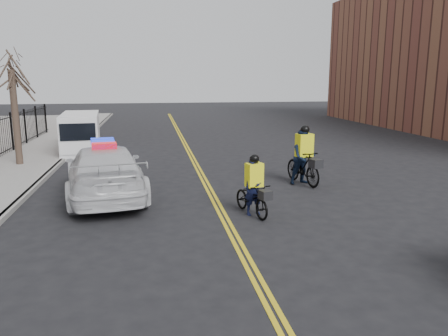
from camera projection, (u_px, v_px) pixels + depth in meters
name	position (u px, v px, depth m)	size (l,w,h in m)	color
ground	(235.00, 239.00, 10.52)	(120.00, 120.00, 0.00)	black
center_line_left	(197.00, 171.00, 18.24)	(0.10, 60.00, 0.01)	gold
center_line_right	(201.00, 170.00, 18.26)	(0.10, 60.00, 0.01)	gold
sidewalk	(8.00, 175.00, 17.03)	(3.00, 60.00, 0.15)	gray
curb	(48.00, 174.00, 17.27)	(0.20, 60.00, 0.15)	gray
street_tree	(12.00, 85.00, 18.25)	(3.20, 3.20, 4.80)	#392B21
police_cruiser	(105.00, 171.00, 14.05)	(3.20, 6.09, 1.85)	silver
cargo_van	(81.00, 134.00, 22.30)	(2.21, 4.99, 2.03)	white
cyclist_near	(254.00, 194.00, 12.28)	(1.08, 1.87, 1.74)	black
cyclist_far	(304.00, 161.00, 15.79)	(1.11, 2.22, 2.16)	black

